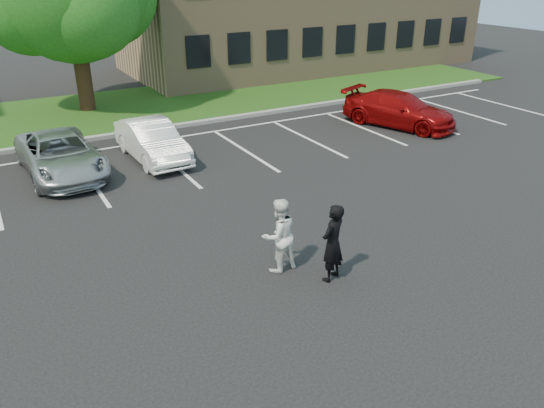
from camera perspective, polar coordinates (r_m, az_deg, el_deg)
The scene contains 9 objects.
ground_plane at distance 12.14m, azimuth 2.35°, elevation -7.09°, with size 90.00×90.00×0.00m, color black.
curb at distance 22.35m, azimuth -14.20°, elevation 7.57°, with size 40.00×0.30×0.15m, color gray.
grass_strip at distance 26.11m, azimuth -16.73°, elevation 9.63°, with size 44.00×8.00×0.08m, color #234112.
stall_lines at distance 20.02m, azimuth -7.83°, elevation 5.90°, with size 34.00×5.36×0.01m.
man_black_suit at distance 11.45m, azimuth 6.54°, elevation -4.18°, with size 0.65×0.43×1.79m, color black.
man_white_shirt at distance 11.73m, azimuth 0.75°, elevation -3.40°, with size 0.84×0.66×1.74m, color white.
car_silver_minivan at distance 18.53m, azimuth -21.81°, elevation 4.93°, with size 2.22×4.81×1.34m, color #A5A8AD.
car_white_sedan at distance 19.05m, azimuth -12.80°, elevation 6.65°, with size 1.43×4.11×1.36m, color white.
car_red_compact at distance 23.19m, azimuth 13.50°, elevation 9.86°, with size 1.96×4.82×1.40m, color maroon.
Camera 1 is at (-5.52, -8.71, 6.41)m, focal length 35.00 mm.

